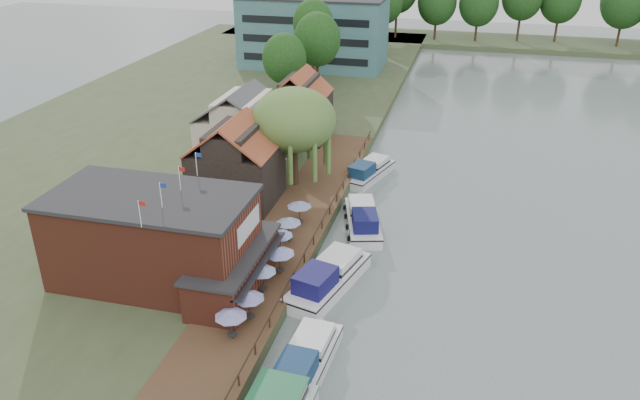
% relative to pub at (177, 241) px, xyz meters
% --- Properties ---
extents(ground, '(260.00, 260.00, 0.00)m').
position_rel_pub_xyz_m(ground, '(14.00, 1.00, -4.65)').
color(ground, slate).
rests_on(ground, ground).
extents(land_bank, '(50.00, 140.00, 1.00)m').
position_rel_pub_xyz_m(land_bank, '(-16.00, 36.00, -4.15)').
color(land_bank, '#384728').
rests_on(land_bank, ground).
extents(quay_deck, '(6.00, 50.00, 0.10)m').
position_rel_pub_xyz_m(quay_deck, '(6.00, 11.00, -3.60)').
color(quay_deck, '#47301E').
rests_on(quay_deck, land_bank).
extents(quay_rail, '(0.20, 49.00, 1.00)m').
position_rel_pub_xyz_m(quay_rail, '(8.70, 11.50, -3.15)').
color(quay_rail, black).
rests_on(quay_rail, land_bank).
extents(pub, '(20.00, 11.00, 7.30)m').
position_rel_pub_xyz_m(pub, '(0.00, 0.00, 0.00)').
color(pub, maroon).
rests_on(pub, land_bank).
extents(hotel_block, '(25.40, 12.40, 12.30)m').
position_rel_pub_xyz_m(hotel_block, '(-8.00, 71.00, 2.50)').
color(hotel_block, '#38666B').
rests_on(hotel_block, land_bank).
extents(cottage_a, '(8.60, 7.60, 8.50)m').
position_rel_pub_xyz_m(cottage_a, '(-1.00, 15.00, 0.60)').
color(cottage_a, black).
rests_on(cottage_a, land_bank).
extents(cottage_b, '(9.60, 8.60, 8.50)m').
position_rel_pub_xyz_m(cottage_b, '(-4.00, 25.00, 0.60)').
color(cottage_b, beige).
rests_on(cottage_b, land_bank).
extents(cottage_c, '(7.60, 7.60, 8.50)m').
position_rel_pub_xyz_m(cottage_c, '(0.00, 34.00, 0.60)').
color(cottage_c, black).
rests_on(cottage_c, land_bank).
extents(willow, '(8.60, 8.60, 10.43)m').
position_rel_pub_xyz_m(willow, '(3.50, 20.00, 1.56)').
color(willow, '#476B2D').
rests_on(willow, land_bank).
extents(umbrella_0, '(2.25, 2.25, 2.38)m').
position_rel_pub_xyz_m(umbrella_0, '(6.62, -5.80, -2.36)').
color(umbrella_0, navy).
rests_on(umbrella_0, quay_deck).
extents(umbrella_1, '(2.22, 2.22, 2.38)m').
position_rel_pub_xyz_m(umbrella_1, '(7.07, -3.50, -2.36)').
color(umbrella_1, navy).
rests_on(umbrella_1, quay_deck).
extents(umbrella_2, '(2.22, 2.22, 2.38)m').
position_rel_pub_xyz_m(umbrella_2, '(6.80, 0.03, -2.36)').
color(umbrella_2, navy).
rests_on(umbrella_2, quay_deck).
extents(umbrella_3, '(2.45, 2.45, 2.38)m').
position_rel_pub_xyz_m(umbrella_3, '(7.27, 2.87, -2.36)').
color(umbrella_3, navy).
rests_on(umbrella_3, quay_deck).
extents(umbrella_4, '(2.19, 2.19, 2.38)m').
position_rel_pub_xyz_m(umbrella_4, '(6.43, 5.72, -2.36)').
color(umbrella_4, '#1B2898').
rests_on(umbrella_4, quay_deck).
extents(umbrella_5, '(2.25, 2.25, 2.38)m').
position_rel_pub_xyz_m(umbrella_5, '(6.45, 8.04, -2.36)').
color(umbrella_5, navy).
rests_on(umbrella_5, quay_deck).
extents(umbrella_6, '(2.28, 2.28, 2.38)m').
position_rel_pub_xyz_m(umbrella_6, '(6.47, 11.38, -2.36)').
color(umbrella_6, navy).
rests_on(umbrella_6, quay_deck).
extents(cruiser_0, '(3.75, 10.01, 2.38)m').
position_rel_pub_xyz_m(cruiser_0, '(12.00, -6.60, -3.46)').
color(cruiser_0, white).
rests_on(cruiser_0, ground).
extents(cruiser_1, '(6.17, 11.40, 2.67)m').
position_rel_pub_xyz_m(cruiser_1, '(11.13, 3.39, -3.31)').
color(cruiser_1, white).
rests_on(cruiser_1, ground).
extents(cruiser_2, '(5.88, 10.60, 2.45)m').
position_rel_pub_xyz_m(cruiser_2, '(11.90, 14.13, -3.42)').
color(cruiser_2, silver).
rests_on(cruiser_2, ground).
extents(cruiser_3, '(5.70, 9.91, 2.27)m').
position_rel_pub_xyz_m(cruiser_3, '(10.37, 25.84, -3.52)').
color(cruiser_3, silver).
rests_on(cruiser_3, ground).
extents(bank_tree_0, '(6.03, 6.03, 11.13)m').
position_rel_pub_xyz_m(bank_tree_0, '(-4.78, 43.37, 1.91)').
color(bank_tree_0, '#143811').
rests_on(bank_tree_0, land_bank).
extents(bank_tree_1, '(6.84, 6.84, 12.76)m').
position_rel_pub_xyz_m(bank_tree_1, '(-2.23, 51.38, 2.73)').
color(bank_tree_1, '#143811').
rests_on(bank_tree_1, land_bank).
extents(bank_tree_2, '(6.22, 6.22, 13.62)m').
position_rel_pub_xyz_m(bank_tree_2, '(-4.57, 57.79, 3.16)').
color(bank_tree_2, '#143811').
rests_on(bank_tree_2, land_bank).
extents(bank_tree_3, '(7.64, 7.64, 11.83)m').
position_rel_pub_xyz_m(bank_tree_3, '(-1.21, 78.23, 2.26)').
color(bank_tree_3, '#143811').
rests_on(bank_tree_3, land_bank).
extents(bank_tree_4, '(6.77, 6.77, 12.60)m').
position_rel_pub_xyz_m(bank_tree_4, '(-2.87, 86.27, 2.65)').
color(bank_tree_4, '#143811').
rests_on(bank_tree_4, land_bank).
extents(bank_tree_5, '(7.71, 7.71, 12.57)m').
position_rel_pub_xyz_m(bank_tree_5, '(0.82, 94.90, 2.63)').
color(bank_tree_5, '#143811').
rests_on(bank_tree_5, land_bank).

